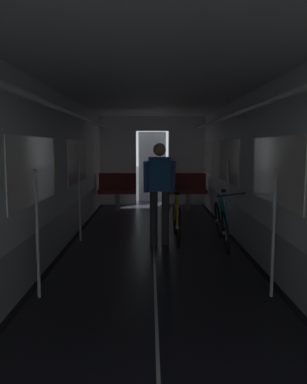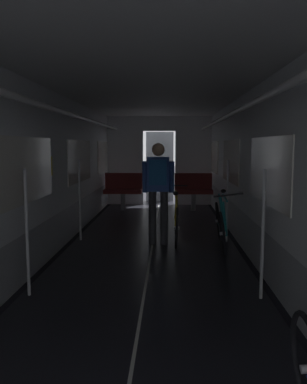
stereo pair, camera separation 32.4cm
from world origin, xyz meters
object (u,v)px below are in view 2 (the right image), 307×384
bench_seat_far_right (193,188)px  person_cyclist_aisle (158,184)px  bicycle_yellow_in_aisle (176,219)px  bench_seat_far_left (123,188)px  bicycle_teal (221,224)px

bench_seat_far_right → person_cyclist_aisle: bearing=-102.4°
bench_seat_far_right → bicycle_yellow_in_aisle: bench_seat_far_right is taller
bench_seat_far_left → bicycle_yellow_in_aisle: size_ratio=0.58×
bench_seat_far_right → bicycle_yellow_in_aisle: bearing=-98.3°
bicycle_teal → bicycle_yellow_in_aisle: size_ratio=1.00×
bench_seat_far_right → bicycle_teal: same height
bench_seat_far_right → person_cyclist_aisle: person_cyclist_aisle is taller
bench_seat_far_right → bicycle_yellow_in_aisle: 3.43m
person_cyclist_aisle → bicycle_yellow_in_aisle: size_ratio=1.00×
bench_seat_far_right → bicycle_yellow_in_aisle: (-0.49, -3.39, -0.18)m
bench_seat_far_left → bench_seat_far_right: size_ratio=1.00×
person_cyclist_aisle → bicycle_teal: bearing=-4.7°
bench_seat_far_right → bicycle_teal: size_ratio=0.58×
person_cyclist_aisle → bicycle_yellow_in_aisle: 0.75m
bench_seat_far_left → bench_seat_far_right: (1.80, 0.00, 0.00)m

